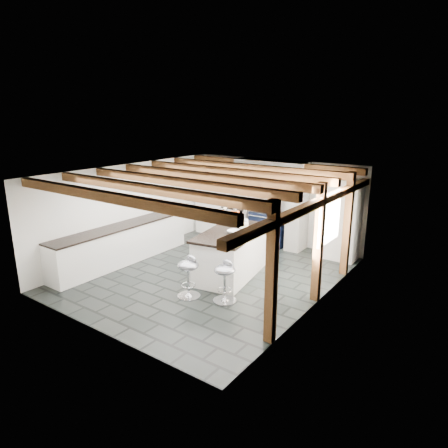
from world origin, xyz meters
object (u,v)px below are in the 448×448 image
Objects in this scene: range_cooker at (269,228)px; kitchen_island at (232,253)px; bar_stool_far at (189,272)px; bar_stool_near at (225,276)px.

range_cooker is 0.45× the size of kitchen_island.
bar_stool_far is at bearing -84.68° from range_cooker.
range_cooker is 1.20× the size of bar_stool_near.
range_cooker reaches higher than bar_stool_near.
kitchen_island reaches higher than bar_stool_near.
range_cooker is 1.18× the size of bar_stool_far.
bar_stool_near is at bearing 34.57° from bar_stool_far.
range_cooker is at bearing 110.44° from bar_stool_far.
kitchen_island is 1.32m from bar_stool_near.
kitchen_island is at bearing -80.50° from range_cooker.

